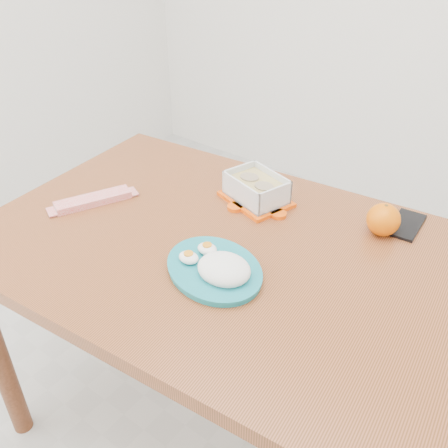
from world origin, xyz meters
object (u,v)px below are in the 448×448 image
Objects in this scene: food_container at (256,189)px; orange_fruit at (383,220)px; smartphone at (406,225)px; rice_plate at (217,267)px; dining_table at (224,273)px.

orange_fruit is (0.35, 0.06, 0.00)m from food_container.
food_container is 1.56× the size of smartphone.
food_container is at bearing 128.77° from rice_plate.
rice_plate reaches higher than smartphone.
dining_table is 15.61× the size of orange_fruit.
smartphone is (0.04, 0.07, -0.04)m from orange_fruit.
orange_fruit is at bearing 78.35° from rice_plate.
food_container is 0.68× the size of rice_plate.
dining_table is 0.50m from smartphone.
orange_fruit is at bearing -123.06° from smartphone.
rice_plate is at bearing -124.99° from smartphone.
orange_fruit is at bearing 38.32° from dining_table.
food_container is at bearing -169.75° from orange_fruit.
food_container is 0.35m from orange_fruit.
food_container is at bearing 98.20° from dining_table.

